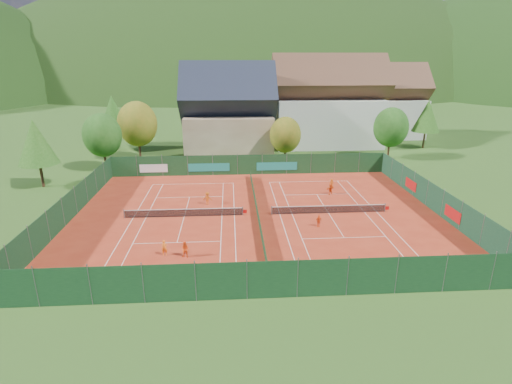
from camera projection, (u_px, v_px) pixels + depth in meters
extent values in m
plane|color=#284E18|center=(257.00, 215.00, 44.05)|extent=(600.00, 600.00, 0.00)
cube|color=#A62D18|center=(257.00, 215.00, 44.05)|extent=(40.00, 32.00, 0.01)
cube|color=white|center=(193.00, 184.00, 54.78)|extent=(10.97, 0.06, 0.00)
cube|color=white|center=(169.00, 272.00, 32.33)|extent=(10.97, 0.06, 0.00)
cube|color=white|center=(133.00, 218.00, 43.21)|extent=(0.06, 23.77, 0.00)
cube|color=white|center=(234.00, 215.00, 43.89)|extent=(0.06, 23.77, 0.00)
cube|color=white|center=(146.00, 218.00, 43.30)|extent=(0.06, 23.77, 0.00)
cube|color=white|center=(222.00, 216.00, 43.81)|extent=(0.06, 23.77, 0.00)
cube|color=white|center=(190.00, 197.00, 49.60)|extent=(8.23, 0.06, 0.00)
cube|color=white|center=(177.00, 242.00, 37.51)|extent=(8.23, 0.06, 0.00)
cube|color=white|center=(184.00, 217.00, 43.55)|extent=(0.06, 12.80, 0.00)
cube|color=white|center=(308.00, 182.00, 55.76)|extent=(10.97, 0.06, 0.00)
cube|color=white|center=(362.00, 266.00, 33.31)|extent=(10.97, 0.06, 0.00)
cube|color=white|center=(280.00, 214.00, 44.20)|extent=(0.06, 23.77, 0.00)
cube|color=white|center=(377.00, 212.00, 44.87)|extent=(0.06, 23.77, 0.00)
cube|color=white|center=(292.00, 214.00, 44.28)|extent=(0.06, 23.77, 0.00)
cube|color=white|center=(365.00, 212.00, 44.79)|extent=(0.06, 23.77, 0.00)
cube|color=white|center=(317.00, 194.00, 50.58)|extent=(8.23, 0.06, 0.00)
cube|color=white|center=(344.00, 238.00, 38.49)|extent=(8.23, 0.06, 0.00)
cube|color=white|center=(329.00, 213.00, 44.54)|extent=(0.06, 12.80, 0.00)
cylinder|color=#59595B|center=(124.00, 214.00, 43.00)|extent=(0.10, 0.10, 1.02)
cylinder|color=#59595B|center=(243.00, 211.00, 43.79)|extent=(0.10, 0.10, 1.02)
cube|color=black|center=(184.00, 213.00, 43.41)|extent=(12.80, 0.02, 0.86)
cube|color=white|center=(184.00, 209.00, 43.27)|extent=(12.80, 0.04, 0.06)
cube|color=red|center=(245.00, 211.00, 43.82)|extent=(0.40, 0.04, 0.40)
cylinder|color=#59595B|center=(272.00, 210.00, 43.98)|extent=(0.10, 0.10, 1.02)
cylinder|color=#59595B|center=(385.00, 208.00, 44.77)|extent=(0.10, 0.10, 1.02)
cube|color=black|center=(329.00, 209.00, 44.39)|extent=(12.80, 0.02, 0.86)
cube|color=white|center=(329.00, 206.00, 44.25)|extent=(12.80, 0.04, 0.06)
cube|color=red|center=(387.00, 208.00, 44.80)|extent=(0.40, 0.04, 0.40)
cube|color=#12331A|center=(257.00, 211.00, 43.89)|extent=(0.03, 28.80, 1.00)
cube|color=#163C1D|center=(250.00, 165.00, 58.68)|extent=(40.00, 0.04, 3.00)
cube|color=teal|center=(209.00, 167.00, 58.35)|extent=(6.00, 0.03, 1.20)
cube|color=teal|center=(277.00, 166.00, 58.96)|extent=(6.00, 0.03, 1.20)
cube|color=silver|center=(154.00, 168.00, 57.86)|extent=(4.00, 0.03, 1.20)
cube|color=#14371B|center=(272.00, 280.00, 28.45)|extent=(40.00, 0.04, 3.00)
cube|color=#13351B|center=(69.00, 206.00, 42.33)|extent=(0.04, 32.00, 3.00)
cube|color=#153A23|center=(435.00, 198.00, 44.80)|extent=(0.04, 32.00, 3.00)
cube|color=#B21414|center=(453.00, 214.00, 41.11)|extent=(0.03, 3.00, 1.20)
cube|color=#B21414|center=(411.00, 185.00, 50.56)|extent=(0.03, 3.00, 1.20)
cube|color=#C7AD8C|center=(229.00, 134.00, 71.07)|extent=(15.00, 12.00, 7.00)
cube|color=#1E2333|center=(228.00, 97.00, 68.98)|extent=(16.20, 12.00, 12.00)
cube|color=silver|center=(327.00, 122.00, 77.59)|extent=(20.00, 11.00, 9.00)
cube|color=brown|center=(329.00, 83.00, 75.25)|extent=(21.60, 11.00, 11.00)
cube|color=silver|center=(382.00, 118.00, 86.17)|extent=(16.00, 10.00, 8.00)
cube|color=brown|center=(385.00, 87.00, 84.07)|extent=(17.28, 10.00, 10.00)
cylinder|color=#4A2E1A|center=(105.00, 161.00, 61.14)|extent=(0.36, 0.36, 2.80)
ellipsoid|color=#215518|center=(102.00, 135.00, 59.85)|extent=(5.72, 5.72, 6.58)
cylinder|color=#462819|center=(140.00, 151.00, 66.99)|extent=(0.36, 0.36, 3.15)
ellipsoid|color=olive|center=(137.00, 124.00, 65.54)|extent=(6.44, 6.44, 7.40)
cylinder|color=#432618|center=(116.00, 141.00, 74.12)|extent=(0.36, 0.36, 3.50)
cone|color=#255A19|center=(113.00, 114.00, 72.51)|extent=(5.60, 5.60, 6.50)
cylinder|color=#49311A|center=(285.00, 156.00, 64.80)|extent=(0.36, 0.36, 2.45)
ellipsoid|color=olive|center=(285.00, 135.00, 63.67)|extent=(5.01, 5.01, 5.76)
cylinder|color=#452A18|center=(388.00, 151.00, 67.74)|extent=(0.36, 0.36, 2.80)
ellipsoid|color=#215317|center=(391.00, 127.00, 66.45)|extent=(5.72, 5.72, 6.58)
cylinder|color=#4E361B|center=(424.00, 140.00, 75.86)|extent=(0.36, 0.36, 3.15)
cone|color=#265618|center=(427.00, 116.00, 74.41)|extent=(5.04, 5.04, 5.85)
cylinder|color=#482919|center=(42.00, 175.00, 53.15)|extent=(0.36, 0.36, 3.15)
cone|color=#2A5E1B|center=(36.00, 142.00, 51.70)|extent=(5.04, 5.04, 5.85)
cylinder|color=#402517|center=(369.00, 132.00, 82.87)|extent=(0.36, 0.36, 3.50)
ellipsoid|color=olive|center=(371.00, 107.00, 81.25)|extent=(7.15, 7.15, 8.22)
ellipsoid|color=black|center=(245.00, 129.00, 341.69)|extent=(440.00, 440.00, 242.00)
cylinder|color=slate|center=(400.00, 265.00, 32.64)|extent=(0.02, 0.02, 0.80)
cylinder|color=slate|center=(403.00, 265.00, 32.66)|extent=(0.02, 0.02, 0.80)
cylinder|color=slate|center=(398.00, 263.00, 32.93)|extent=(0.02, 0.02, 0.80)
cylinder|color=slate|center=(402.00, 263.00, 32.95)|extent=(0.02, 0.02, 0.80)
cube|color=slate|center=(401.00, 263.00, 32.75)|extent=(0.34, 0.34, 0.30)
ellipsoid|color=#CCD833|center=(401.00, 262.00, 32.74)|extent=(0.28, 0.28, 0.16)
sphere|color=#CCD833|center=(178.00, 235.00, 39.12)|extent=(0.07, 0.07, 0.07)
sphere|color=#CCD833|center=(354.00, 262.00, 33.87)|extent=(0.07, 0.07, 0.07)
sphere|color=#CCD833|center=(294.00, 198.00, 49.24)|extent=(0.07, 0.07, 0.07)
imported|color=orange|center=(164.00, 248.00, 34.89)|extent=(0.58, 0.43, 1.43)
imported|color=#FF5316|center=(185.00, 250.00, 34.50)|extent=(0.85, 0.74, 1.50)
imported|color=#D05412|center=(207.00, 198.00, 46.89)|extent=(1.10, 0.75, 1.57)
imported|color=#F24B15|center=(319.00, 221.00, 40.83)|extent=(0.82, 0.56, 1.29)
imported|color=#D55712|center=(332.00, 183.00, 52.82)|extent=(0.66, 0.45, 1.29)
imported|color=#E04E13|center=(330.00, 189.00, 50.40)|extent=(1.36, 1.01, 1.42)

